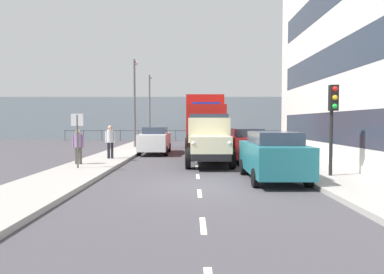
{
  "coord_description": "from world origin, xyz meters",
  "views": [
    {
      "loc": [
        0.22,
        10.62,
        2.06
      ],
      "look_at": [
        0.22,
        -9.59,
        1.15
      ],
      "focal_mm": 31.35,
      "sensor_mm": 36.0,
      "label": 1
    }
  ],
  "objects_px": {
    "traffic_light_near": "(333,110)",
    "lamp_post_promenade": "(135,95)",
    "truck_vintage_cream": "(209,140)",
    "lamp_post_far": "(150,102)",
    "pedestrian_strolling": "(78,144)",
    "lorry_cargo_red": "(204,122)",
    "car_white_oppositeside_0": "(155,140)",
    "pedestrian_by_lamp": "(110,139)",
    "car_red_kerbside_1": "(246,144)",
    "car_teal_kerbside_near": "(272,155)",
    "street_sign": "(77,131)"
  },
  "relations": [
    {
      "from": "traffic_light_near",
      "to": "lamp_post_promenade",
      "type": "distance_m",
      "value": 16.92
    },
    {
      "from": "truck_vintage_cream",
      "to": "lamp_post_far",
      "type": "bearing_deg",
      "value": -74.83
    },
    {
      "from": "pedestrian_strolling",
      "to": "lamp_post_far",
      "type": "distance_m",
      "value": 20.4
    },
    {
      "from": "truck_vintage_cream",
      "to": "lorry_cargo_red",
      "type": "bearing_deg",
      "value": -90.51
    },
    {
      "from": "car_white_oppositeside_0",
      "to": "pedestrian_by_lamp",
      "type": "distance_m",
      "value": 4.62
    },
    {
      "from": "lorry_cargo_red",
      "to": "lamp_post_promenade",
      "type": "distance_m",
      "value": 5.97
    },
    {
      "from": "pedestrian_strolling",
      "to": "pedestrian_by_lamp",
      "type": "bearing_deg",
      "value": -109.93
    },
    {
      "from": "lorry_cargo_red",
      "to": "pedestrian_by_lamp",
      "type": "distance_m",
      "value": 8.25
    },
    {
      "from": "car_red_kerbside_1",
      "to": "lamp_post_promenade",
      "type": "xyz_separation_m",
      "value": [
        7.22,
        -8.42,
        3.21
      ]
    },
    {
      "from": "truck_vintage_cream",
      "to": "pedestrian_by_lamp",
      "type": "bearing_deg",
      "value": -16.87
    },
    {
      "from": "traffic_light_near",
      "to": "car_teal_kerbside_near",
      "type": "bearing_deg",
      "value": 2.1
    },
    {
      "from": "car_red_kerbside_1",
      "to": "lorry_cargo_red",
      "type": "bearing_deg",
      "value": -73.12
    },
    {
      "from": "car_teal_kerbside_near",
      "to": "car_white_oppositeside_0",
      "type": "relative_size",
      "value": 0.89
    },
    {
      "from": "lamp_post_promenade",
      "to": "car_red_kerbside_1",
      "type": "bearing_deg",
      "value": 130.6
    },
    {
      "from": "lamp_post_promenade",
      "to": "street_sign",
      "type": "xyz_separation_m",
      "value": [
        0.35,
        11.99,
        -2.43
      ]
    },
    {
      "from": "truck_vintage_cream",
      "to": "pedestrian_by_lamp",
      "type": "xyz_separation_m",
      "value": [
        5.07,
        -1.54,
        -0.01
      ]
    },
    {
      "from": "truck_vintage_cream",
      "to": "car_red_kerbside_1",
      "type": "height_order",
      "value": "truck_vintage_cream"
    },
    {
      "from": "truck_vintage_cream",
      "to": "pedestrian_strolling",
      "type": "xyz_separation_m",
      "value": [
        5.94,
        0.84,
        -0.11
      ]
    },
    {
      "from": "car_teal_kerbside_near",
      "to": "lamp_post_far",
      "type": "bearing_deg",
      "value": -72.84
    },
    {
      "from": "truck_vintage_cream",
      "to": "lorry_cargo_red",
      "type": "relative_size",
      "value": 0.69
    },
    {
      "from": "traffic_light_near",
      "to": "lamp_post_far",
      "type": "bearing_deg",
      "value": -68.18
    },
    {
      "from": "pedestrian_strolling",
      "to": "lamp_post_promenade",
      "type": "relative_size",
      "value": 0.24
    },
    {
      "from": "car_white_oppositeside_0",
      "to": "pedestrian_by_lamp",
      "type": "bearing_deg",
      "value": 65.74
    },
    {
      "from": "lamp_post_far",
      "to": "street_sign",
      "type": "bearing_deg",
      "value": 89.2
    },
    {
      "from": "car_white_oppositeside_0",
      "to": "lamp_post_far",
      "type": "xyz_separation_m",
      "value": [
        2.05,
        -13.56,
        3.28
      ]
    },
    {
      "from": "lorry_cargo_red",
      "to": "lamp_post_far",
      "type": "height_order",
      "value": "lamp_post_far"
    },
    {
      "from": "truck_vintage_cream",
      "to": "lorry_cargo_red",
      "type": "distance_m",
      "value": 7.97
    },
    {
      "from": "car_teal_kerbside_near",
      "to": "pedestrian_strolling",
      "type": "distance_m",
      "value": 8.66
    },
    {
      "from": "pedestrian_strolling",
      "to": "traffic_light_near",
      "type": "distance_m",
      "value": 10.71
    },
    {
      "from": "lamp_post_promenade",
      "to": "street_sign",
      "type": "bearing_deg",
      "value": 88.35
    },
    {
      "from": "street_sign",
      "to": "car_teal_kerbside_near",
      "type": "bearing_deg",
      "value": 164.45
    },
    {
      "from": "pedestrian_by_lamp",
      "to": "lorry_cargo_red",
      "type": "bearing_deg",
      "value": -128.88
    },
    {
      "from": "lorry_cargo_red",
      "to": "car_red_kerbside_1",
      "type": "xyz_separation_m",
      "value": [
        -1.96,
        6.46,
        -1.18
      ]
    },
    {
      "from": "street_sign",
      "to": "car_white_oppositeside_0",
      "type": "bearing_deg",
      "value": -106.66
    },
    {
      "from": "car_red_kerbside_1",
      "to": "lamp_post_far",
      "type": "xyz_separation_m",
      "value": [
        7.26,
        -17.85,
        3.28
      ]
    },
    {
      "from": "lamp_post_promenade",
      "to": "lamp_post_far",
      "type": "bearing_deg",
      "value": -89.72
    },
    {
      "from": "truck_vintage_cream",
      "to": "car_red_kerbside_1",
      "type": "bearing_deg",
      "value": -144.44
    },
    {
      "from": "lorry_cargo_red",
      "to": "car_white_oppositeside_0",
      "type": "height_order",
      "value": "lorry_cargo_red"
    },
    {
      "from": "pedestrian_strolling",
      "to": "lorry_cargo_red",
      "type": "bearing_deg",
      "value": -124.44
    },
    {
      "from": "car_red_kerbside_1",
      "to": "pedestrian_by_lamp",
      "type": "bearing_deg",
      "value": -0.69
    },
    {
      "from": "lorry_cargo_red",
      "to": "traffic_light_near",
      "type": "bearing_deg",
      "value": 108.7
    },
    {
      "from": "truck_vintage_cream",
      "to": "lamp_post_promenade",
      "type": "height_order",
      "value": "lamp_post_promenade"
    },
    {
      "from": "street_sign",
      "to": "truck_vintage_cream",
      "type": "bearing_deg",
      "value": -159.04
    },
    {
      "from": "lorry_cargo_red",
      "to": "street_sign",
      "type": "distance_m",
      "value": 11.5
    },
    {
      "from": "lorry_cargo_red",
      "to": "car_white_oppositeside_0",
      "type": "bearing_deg",
      "value": 33.83
    },
    {
      "from": "street_sign",
      "to": "lamp_post_far",
      "type": "bearing_deg",
      "value": -90.8
    },
    {
      "from": "lorry_cargo_red",
      "to": "car_teal_kerbside_near",
      "type": "relative_size",
      "value": 1.99
    },
    {
      "from": "street_sign",
      "to": "pedestrian_by_lamp",
      "type": "bearing_deg",
      "value": -97.14
    },
    {
      "from": "pedestrian_by_lamp",
      "to": "lamp_post_promenade",
      "type": "xyz_separation_m",
      "value": [
        0.11,
        -8.34,
        2.94
      ]
    },
    {
      "from": "truck_vintage_cream",
      "to": "lamp_post_far",
      "type": "height_order",
      "value": "lamp_post_far"
    }
  ]
}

